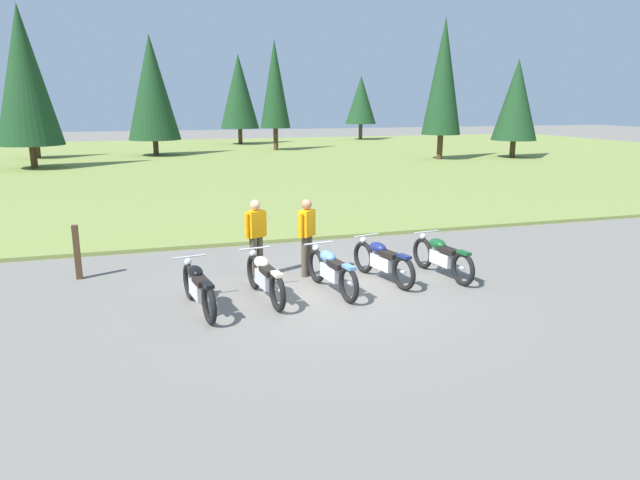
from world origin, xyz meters
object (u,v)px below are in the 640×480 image
motorcycle_british_green (442,256)px  trail_marker_post (77,252)px  motorcycle_sky_blue (331,270)px  rider_in_hivis_vest (307,233)px  motorcycle_cream (265,277)px  motorcycle_black (198,287)px  motorcycle_navy (382,260)px  rider_with_back_turned (256,234)px

motorcycle_british_green → trail_marker_post: 7.71m
motorcycle_sky_blue → rider_in_hivis_vest: 1.30m
trail_marker_post → motorcycle_cream: bearing=-34.5°
motorcycle_black → motorcycle_cream: bearing=12.0°
motorcycle_navy → motorcycle_british_green: 1.34m
motorcycle_british_green → trail_marker_post: size_ratio=1.80×
motorcycle_black → motorcycle_cream: size_ratio=1.00×
motorcycle_sky_blue → rider_with_back_turned: bearing=130.6°
motorcycle_british_green → rider_with_back_turned: rider_with_back_turned is taller
motorcycle_black → rider_in_hivis_vest: size_ratio=1.25×
motorcycle_cream → motorcycle_sky_blue: bearing=2.1°
motorcycle_black → motorcycle_sky_blue: same height
motorcycle_cream → trail_marker_post: trail_marker_post is taller
motorcycle_black → rider_with_back_turned: rider_with_back_turned is taller
motorcycle_cream → motorcycle_sky_blue: 1.34m
motorcycle_navy → rider_with_back_turned: size_ratio=1.24×
motorcycle_black → motorcycle_navy: size_ratio=1.01×
rider_in_hivis_vest → motorcycle_cream: bearing=-133.5°
motorcycle_sky_blue → motorcycle_black: bearing=-173.0°
motorcycle_black → rider_in_hivis_vest: (2.43, 1.50, 0.51)m
motorcycle_british_green → trail_marker_post: bearing=164.5°
motorcycle_navy → trail_marker_post: bearing=161.9°
motorcycle_sky_blue → motorcycle_cream: bearing=-177.9°
motorcycle_sky_blue → trail_marker_post: 5.40m
rider_with_back_turned → rider_in_hivis_vest: 1.07m
motorcycle_cream → trail_marker_post: size_ratio=1.80×
motorcycle_british_green → rider_in_hivis_vest: (-2.75, 0.88, 0.51)m
motorcycle_black → motorcycle_british_green: (5.18, 0.62, 0.00)m
motorcycle_cream → motorcycle_british_green: bearing=5.1°
rider_in_hivis_vest → trail_marker_post: rider_in_hivis_vest is taller
motorcycle_sky_blue → rider_in_hivis_vest: size_ratio=1.25×
rider_in_hivis_vest → trail_marker_post: 4.84m
motorcycle_british_green → rider_in_hivis_vest: bearing=162.2°
motorcycle_cream → rider_with_back_turned: 1.56m
trail_marker_post → motorcycle_sky_blue: bearing=-26.0°
motorcycle_black → motorcycle_sky_blue: (2.60, 0.32, 0.00)m
rider_with_back_turned → motorcycle_navy: bearing=-22.9°
rider_with_back_turned → rider_in_hivis_vest: same height
motorcycle_black → rider_with_back_turned: bearing=51.5°
rider_in_hivis_vest → motorcycle_black: bearing=-148.2°
motorcycle_cream → motorcycle_navy: (2.58, 0.43, 0.00)m
motorcycle_cream → motorcycle_british_green: same height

